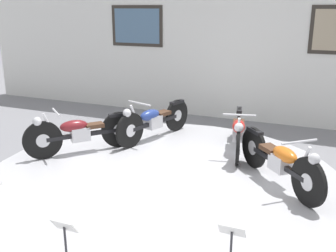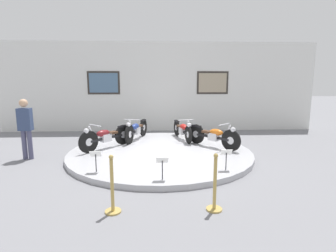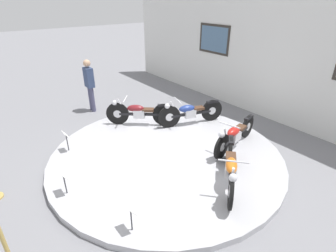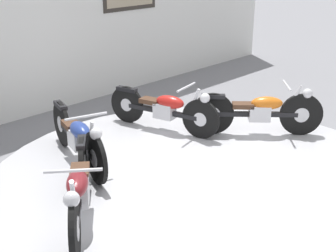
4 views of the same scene
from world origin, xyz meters
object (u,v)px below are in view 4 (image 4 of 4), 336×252
motorcycle_blue (78,136)px  motorcycle_orange (260,110)px  motorcycle_maroon (79,189)px  motorcycle_red (165,108)px

motorcycle_blue → motorcycle_orange: size_ratio=1.25×
motorcycle_maroon → motorcycle_red: size_ratio=0.81×
motorcycle_blue → motorcycle_red: (1.66, -0.00, -0.02)m
motorcycle_blue → motorcycle_red: motorcycle_blue is taller
motorcycle_maroon → motorcycle_orange: 3.39m
motorcycle_blue → motorcycle_red: size_ratio=1.00×
motorcycle_maroon → motorcycle_red: (2.52, 1.17, -0.02)m
motorcycle_red → motorcycle_orange: 1.46m
motorcycle_blue → motorcycle_red: 1.66m
motorcycle_blue → motorcycle_orange: (2.53, -1.18, -0.00)m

